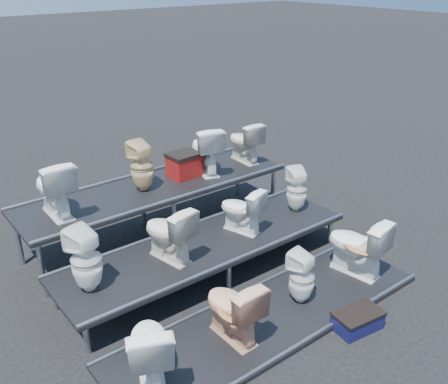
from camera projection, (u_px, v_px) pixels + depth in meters
ground at (207, 272)px, 6.97m from camera, size 80.00×80.00×0.00m
tier_front at (271, 318)px, 6.03m from camera, size 4.20×1.20×0.06m
tier_mid at (207, 258)px, 6.88m from camera, size 4.20×1.20×0.46m
tier_back at (158, 211)px, 7.73m from camera, size 4.20×1.20×0.86m
toilet_0 at (149, 349)px, 4.93m from camera, size 0.72×0.89×0.79m
toilet_1 at (233, 308)px, 5.52m from camera, size 0.45×0.77×0.78m
toilet_2 at (302, 277)px, 6.15m from camera, size 0.36×0.37×0.69m
toilet_3 at (357, 245)px, 6.70m from camera, size 0.59×0.88×0.83m
toilet_4 at (86, 260)px, 5.67m from camera, size 0.44×0.44×0.79m
toilet_5 at (168, 233)px, 6.29m from camera, size 0.55×0.80×0.75m
toilet_6 at (241, 210)px, 6.98m from camera, size 0.54×0.72×0.66m
toilet_7 at (297, 189)px, 7.58m from camera, size 0.41×0.41×0.68m
toilet_8 at (54, 188)px, 6.54m from camera, size 0.45×0.78×0.78m
toilet_9 at (142, 166)px, 7.27m from camera, size 0.36×0.37×0.75m
toilet_10 at (206, 149)px, 7.91m from camera, size 0.65×0.86×0.78m
toilet_11 at (244, 141)px, 8.37m from camera, size 0.42×0.70×0.69m
red_crate at (184, 166)px, 7.83m from camera, size 0.49×0.40×0.34m
step_stool at (357, 321)px, 5.86m from camera, size 0.60×0.41×0.20m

